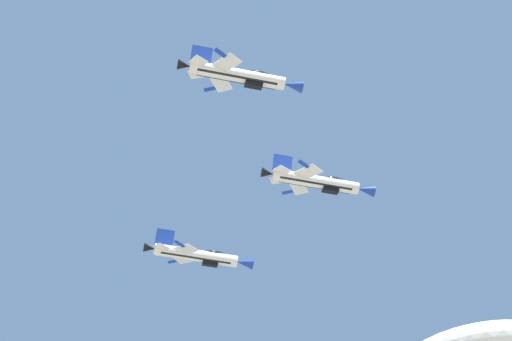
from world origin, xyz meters
TOP-DOWN VIEW (x-y plane):
  - fighter_jet_lead at (-14.94, 64.43)m, footprint 14.71×10.45m
  - fighter_jet_left_wing at (-34.36, 71.26)m, footprint 14.71×10.31m
  - fighter_jet_right_wing at (-20.42, 45.67)m, footprint 14.71×10.33m

SIDE VIEW (x-z plane):
  - fighter_jet_left_wing at x=-34.36m, z-range 84.02..89.49m
  - fighter_jet_lead at x=-14.94m, z-range 86.04..91.33m
  - fighter_jet_right_wing at x=-20.42m, z-range 86.27..91.72m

